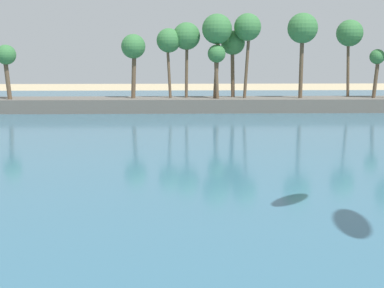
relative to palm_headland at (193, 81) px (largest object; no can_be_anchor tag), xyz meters
name	(u,v)px	position (x,y,z in m)	size (l,w,h in m)	color
sea	(176,119)	(-2.16, -8.41, -3.98)	(220.00, 96.99, 0.06)	#386B84
palm_headland	(193,81)	(0.00, 0.00, 0.00)	(90.98, 6.64, 13.28)	#605B54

